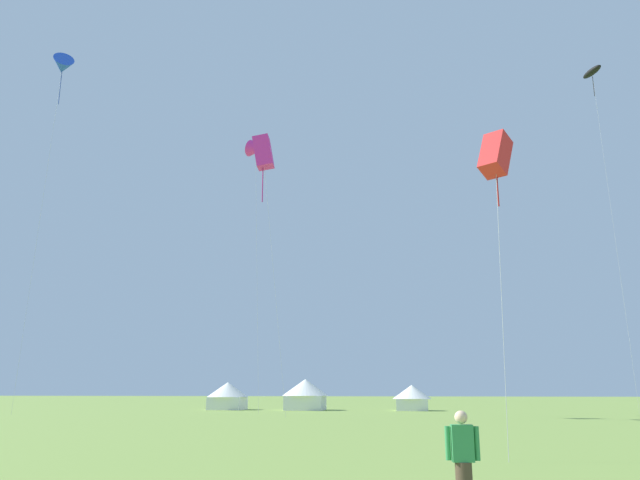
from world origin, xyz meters
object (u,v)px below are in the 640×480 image
at_px(festival_tent_right, 305,393).
at_px(festival_tent_left, 412,396).
at_px(kite_black_parafoil, 592,73).
at_px(kite_red_box, 495,155).
at_px(festival_tent_center, 228,394).
at_px(person_spectator, 463,465).
at_px(kite_blue_delta, 62,66).
at_px(kite_magenta_delta, 256,150).
at_px(kite_magenta_box, 263,153).

height_order(festival_tent_right, festival_tent_left, festival_tent_right).
relative_size(kite_black_parafoil, festival_tent_left, 8.60).
height_order(kite_red_box, festival_tent_center, kite_red_box).
bearing_deg(festival_tent_right, person_spectator, -77.12).
bearing_deg(festival_tent_left, festival_tent_right, -180.00).
bearing_deg(festival_tent_left, kite_blue_delta, -154.73).
height_order(person_spectator, festival_tent_left, festival_tent_left).
relative_size(kite_black_parafoil, festival_tent_right, 6.94).
height_order(kite_magenta_delta, person_spectator, kite_magenta_delta).
relative_size(kite_magenta_delta, kite_blue_delta, 0.76).
bearing_deg(kite_black_parafoil, kite_magenta_box, -158.59).
bearing_deg(festival_tent_center, kite_black_parafoil, -7.79).
bearing_deg(festival_tent_center, kite_magenta_box, -65.89).
bearing_deg(kite_magenta_box, kite_red_box, -59.81).
xyz_separation_m(kite_magenta_box, festival_tent_right, (0.64, 17.30, -19.97)).
distance_m(person_spectator, festival_tent_right, 56.19).
bearing_deg(kite_magenta_delta, person_spectator, -70.50).
bearing_deg(kite_black_parafoil, kite_red_box, -111.47).
bearing_deg(kite_black_parafoil, kite_magenta_delta, -171.47).
height_order(kite_black_parafoil, kite_magenta_box, kite_black_parafoil).
bearing_deg(person_spectator, kite_blue_delta, 130.74).
bearing_deg(kite_magenta_box, kite_magenta_delta, 110.23).
height_order(kite_black_parafoil, festival_tent_right, kite_black_parafoil).
relative_size(person_spectator, festival_tent_right, 0.36).
relative_size(kite_magenta_box, kite_magenta_delta, 0.89).
distance_m(kite_blue_delta, festival_tent_right, 40.68).
relative_size(kite_red_box, kite_magenta_delta, 0.43).
xyz_separation_m(kite_black_parafoil, kite_red_box, (-15.21, -38.68, -22.71)).
distance_m(kite_magenta_box, kite_blue_delta, 23.63).
bearing_deg(kite_red_box, festival_tent_center, 117.87).
bearing_deg(kite_red_box, person_spectator, -102.15).
bearing_deg(festival_tent_left, festival_tent_center, -180.00).
bearing_deg(kite_red_box, kite_blue_delta, 141.74).
bearing_deg(kite_blue_delta, kite_magenta_delta, 15.51).
distance_m(kite_magenta_box, festival_tent_right, 26.43).
height_order(kite_magenta_box, festival_tent_center, kite_magenta_box).
bearing_deg(kite_red_box, kite_magenta_delta, 118.24).
distance_m(kite_black_parafoil, festival_tent_right, 43.74).
bearing_deg(kite_magenta_box, festival_tent_right, 87.87).
bearing_deg(kite_magenta_box, festival_tent_left, 56.09).
height_order(kite_magenta_box, person_spectator, kite_magenta_box).
relative_size(kite_red_box, festival_tent_left, 2.89).
xyz_separation_m(kite_blue_delta, festival_tent_left, (32.44, 15.31, -31.32)).
height_order(kite_magenta_delta, festival_tent_right, kite_magenta_delta).
xyz_separation_m(kite_black_parafoil, festival_tent_right, (-30.07, 5.26, -31.33)).
bearing_deg(kite_magenta_delta, kite_black_parafoil, 8.53).
xyz_separation_m(kite_red_box, festival_tent_left, (-3.86, 43.94, -8.95)).
bearing_deg(festival_tent_center, person_spectator, -69.10).
bearing_deg(kite_magenta_box, festival_tent_center, 114.11).
height_order(kite_magenta_box, festival_tent_left, kite_magenta_box).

